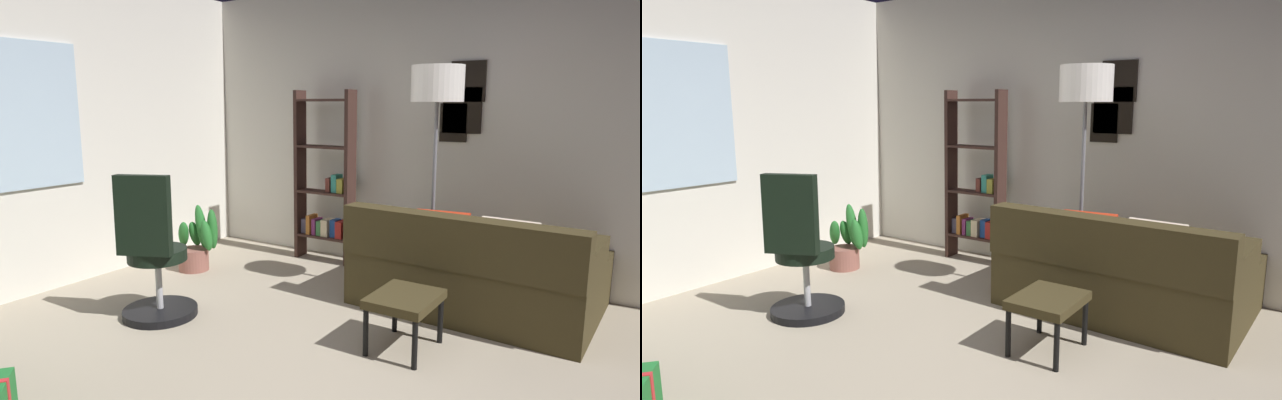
# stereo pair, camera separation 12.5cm
# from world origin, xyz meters

# --- Properties ---
(wall_back_with_windows) EXTENTS (4.97, 0.12, 2.75)m
(wall_back_with_windows) POSITION_xyz_m (-0.02, 3.02, 1.38)
(wall_back_with_windows) COLOR silver
(wall_back_with_windows) RESTS_ON ground_plane
(wall_right_with_frames) EXTENTS (0.12, 5.94, 2.75)m
(wall_right_with_frames) POSITION_xyz_m (2.53, 0.00, 1.38)
(wall_right_with_frames) COLOR silver
(wall_right_with_frames) RESTS_ON ground_plane
(couch) EXTENTS (1.61, 1.85, 0.82)m
(couch) POSITION_xyz_m (1.83, -0.36, 0.29)
(couch) COLOR #3A301A
(couch) RESTS_ON ground_plane
(footstool) EXTENTS (0.50, 0.40, 0.38)m
(footstool) POSITION_xyz_m (0.81, -0.09, 0.33)
(footstool) COLOR #3A301A
(footstool) RESTS_ON ground_plane
(office_chair) EXTENTS (0.58, 0.56, 1.12)m
(office_chair) POSITION_xyz_m (0.27, 1.69, 0.44)
(office_chair) COLOR black
(office_chair) RESTS_ON ground_plane
(bookshelf) EXTENTS (0.18, 0.64, 1.74)m
(bookshelf) POSITION_xyz_m (2.27, 1.44, 0.77)
(bookshelf) COLOR #38221D
(bookshelf) RESTS_ON ground_plane
(floor_lamp) EXTENTS (0.41, 0.41, 1.90)m
(floor_lamp) POSITION_xyz_m (1.78, 0.10, 1.65)
(floor_lamp) COLOR slate
(floor_lamp) RESTS_ON ground_plane
(potted_plant) EXTENTS (0.34, 0.44, 0.65)m
(potted_plant) POSITION_xyz_m (1.31, 2.32, 0.24)
(potted_plant) COLOR #8C5549
(potted_plant) RESTS_ON ground_plane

